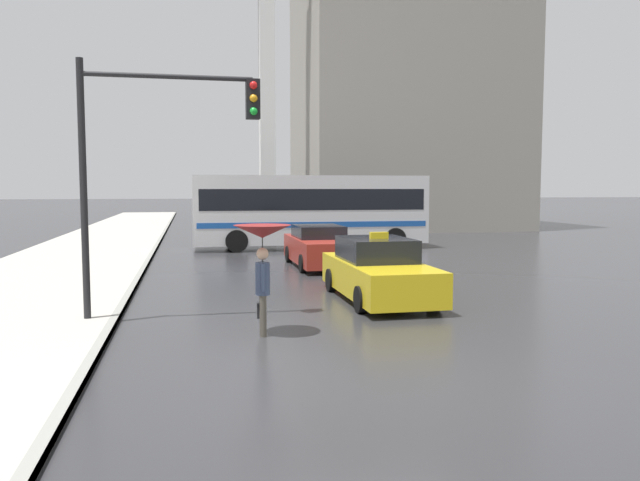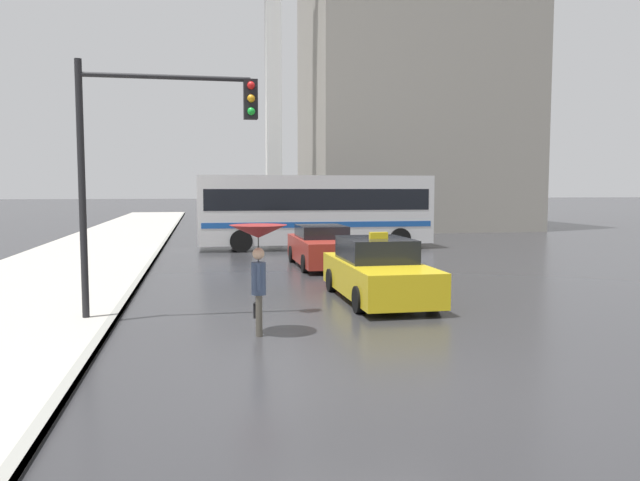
% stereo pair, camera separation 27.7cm
% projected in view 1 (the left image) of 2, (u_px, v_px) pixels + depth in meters
% --- Properties ---
extents(ground_plane, '(300.00, 300.00, 0.00)m').
position_uv_depth(ground_plane, '(385.00, 380.00, 8.92)').
color(ground_plane, '#2D2D30').
extents(taxi, '(1.91, 4.74, 1.67)m').
position_uv_depth(taxi, '(378.00, 272.00, 15.27)').
color(taxi, gold).
rests_on(taxi, ground_plane).
extents(sedan_red, '(1.91, 4.72, 1.42)m').
position_uv_depth(sedan_red, '(319.00, 247.00, 21.72)').
color(sedan_red, '#A52D23').
rests_on(sedan_red, ground_plane).
extents(city_bus, '(10.42, 2.81, 3.28)m').
position_uv_depth(city_bus, '(310.00, 208.00, 28.09)').
color(city_bus, silver).
rests_on(city_bus, ground_plane).
extents(pedestrian_with_umbrella, '(1.06, 1.06, 2.06)m').
position_uv_depth(pedestrian_with_umbrella, '(262.00, 245.00, 11.47)').
color(pedestrian_with_umbrella, '#4C473D').
rests_on(pedestrian_with_umbrella, ground_plane).
extents(traffic_light, '(3.57, 0.38, 5.26)m').
position_uv_depth(traffic_light, '(158.00, 141.00, 12.48)').
color(traffic_light, black).
rests_on(traffic_light, ground_plane).
extents(building_tower_near, '(14.04, 10.55, 24.05)m').
position_uv_depth(building_tower_near, '(406.00, 48.00, 41.60)').
color(building_tower_near, gray).
rests_on(building_tower_near, ground_plane).
extents(monument_cross, '(9.39, 0.90, 21.35)m').
position_uv_depth(monument_cross, '(266.00, 30.00, 37.03)').
color(monument_cross, white).
rests_on(monument_cross, ground_plane).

